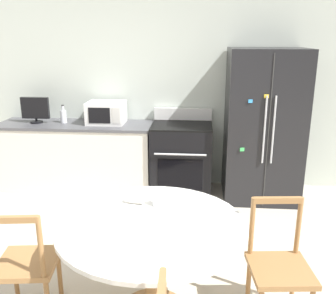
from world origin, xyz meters
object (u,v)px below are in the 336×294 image
(refrigerator, at_px, (263,126))
(dining_chair_right, at_px, (279,267))
(countertop_tv, at_px, (35,109))
(microwave, at_px, (106,113))
(dining_chair_left, at_px, (26,265))
(oven_range, at_px, (182,158))
(candle_glass, at_px, (158,201))
(counter_bottle, at_px, (63,116))

(refrigerator, height_order, dining_chair_right, refrigerator)
(refrigerator, distance_m, countertop_tv, 2.95)
(microwave, bearing_deg, dining_chair_left, -89.94)
(microwave, distance_m, dining_chair_right, 3.05)
(dining_chair_right, xyz_separation_m, dining_chair_left, (-1.81, -0.13, 0.00))
(microwave, bearing_deg, oven_range, -4.67)
(countertop_tv, relative_size, candle_glass, 3.98)
(refrigerator, relative_size, dining_chair_right, 2.08)
(microwave, distance_m, counter_bottle, 0.58)
(dining_chair_left, distance_m, candle_glass, 1.05)
(dining_chair_right, distance_m, candle_glass, 1.00)
(dining_chair_left, bearing_deg, candle_glass, 15.18)
(counter_bottle, xyz_separation_m, candle_glass, (1.49, -2.11, -0.19))
(dining_chair_left, bearing_deg, dining_chair_right, -3.23)
(oven_range, xyz_separation_m, counter_bottle, (-1.58, 0.06, 0.52))
(countertop_tv, xyz_separation_m, dining_chair_left, (0.94, -2.46, -0.65))
(counter_bottle, bearing_deg, countertop_tv, -174.41)
(countertop_tv, distance_m, counter_bottle, 0.37)
(candle_glass, bearing_deg, dining_chair_left, -157.49)
(dining_chair_right, distance_m, dining_chair_left, 1.81)
(dining_chair_right, bearing_deg, candle_glass, -21.37)
(oven_range, distance_m, candle_glass, 2.08)
(dining_chair_right, bearing_deg, oven_range, -76.39)
(refrigerator, relative_size, oven_range, 1.73)
(oven_range, relative_size, dining_chair_left, 1.20)
(candle_glass, bearing_deg, microwave, 113.25)
(oven_range, xyz_separation_m, dining_chair_right, (0.81, -2.30, -0.03))
(counter_bottle, bearing_deg, dining_chair_left, -76.92)
(refrigerator, bearing_deg, countertop_tv, 178.23)
(candle_glass, bearing_deg, counter_bottle, 125.24)
(oven_range, relative_size, microwave, 2.25)
(refrigerator, height_order, microwave, refrigerator)
(refrigerator, xyz_separation_m, countertop_tv, (-2.95, 0.09, 0.15))
(oven_range, relative_size, candle_glass, 11.71)
(oven_range, height_order, dining_chair_left, oven_range)
(microwave, distance_m, countertop_tv, 0.94)
(refrigerator, relative_size, counter_bottle, 7.82)
(dining_chair_left, bearing_deg, oven_range, 60.36)
(dining_chair_left, bearing_deg, refrigerator, 42.31)
(countertop_tv, height_order, counter_bottle, countertop_tv)
(oven_range, bearing_deg, dining_chair_left, -112.31)
(dining_chair_left, xyz_separation_m, candle_glass, (0.91, 0.38, 0.37))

